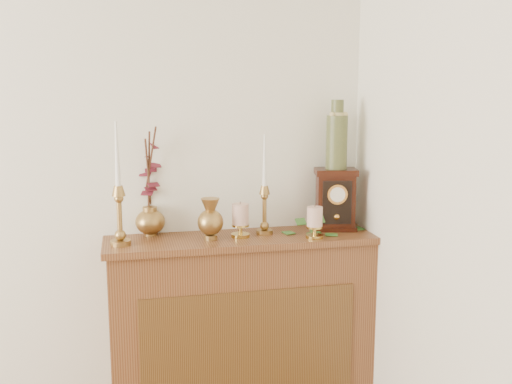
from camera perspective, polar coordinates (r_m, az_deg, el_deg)
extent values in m
cube|color=brown|center=(2.88, -1.28, -13.51)|extent=(1.20, 0.30, 0.90)
cube|color=brown|center=(2.77, -0.64, -15.60)|extent=(0.96, 0.01, 0.63)
cube|color=brown|center=(2.73, -1.32, -4.54)|extent=(1.24, 0.34, 0.03)
cylinder|color=#A17540|center=(2.64, -12.77, -4.73)|extent=(0.09, 0.09, 0.02)
sphere|color=#A17540|center=(2.63, -12.80, -4.03)|extent=(0.05, 0.05, 0.05)
cylinder|color=#A17540|center=(2.61, -12.87, -2.39)|extent=(0.02, 0.02, 0.15)
sphere|color=#A17540|center=(2.60, -12.94, -0.61)|extent=(0.04, 0.04, 0.04)
cone|color=#A17540|center=(2.59, -12.97, 0.11)|extent=(0.06, 0.06, 0.04)
cone|color=white|center=(2.57, -13.10, 3.50)|extent=(0.02, 0.02, 0.28)
cylinder|color=#A17540|center=(2.77, 0.81, -3.81)|extent=(0.08, 0.08, 0.02)
sphere|color=#A17540|center=(2.76, 0.81, -3.23)|extent=(0.04, 0.04, 0.04)
cylinder|color=#A17540|center=(2.75, 0.81, -1.87)|extent=(0.02, 0.02, 0.13)
sphere|color=#A17540|center=(2.73, 0.81, -0.40)|extent=(0.03, 0.03, 0.03)
cone|color=#A17540|center=(2.73, 0.82, 0.20)|extent=(0.05, 0.05, 0.04)
cone|color=white|center=(2.71, 0.82, 2.99)|extent=(0.02, 0.02, 0.24)
cylinder|color=#A17540|center=(2.67, -4.34, -4.32)|extent=(0.06, 0.06, 0.02)
sphere|color=#A17540|center=(2.66, -4.36, -2.90)|extent=(0.12, 0.12, 0.12)
cone|color=#A17540|center=(2.64, -4.38, -1.23)|extent=(0.08, 0.08, 0.06)
cylinder|color=#A17540|center=(2.78, -10.00, -3.98)|extent=(0.06, 0.06, 0.01)
ellipsoid|color=#A17540|center=(2.77, -10.04, -2.82)|extent=(0.14, 0.14, 0.12)
cylinder|color=#A17540|center=(2.76, -10.08, -1.65)|extent=(0.07, 0.07, 0.02)
cylinder|color=#472819|center=(2.74, -10.24, 1.76)|extent=(0.03, 0.09, 0.32)
cylinder|color=#472819|center=(2.74, -10.16, 2.06)|extent=(0.02, 0.07, 0.35)
cylinder|color=#472819|center=(2.74, -10.10, 2.36)|extent=(0.07, 0.11, 0.37)
cylinder|color=gold|center=(2.71, -1.49, -4.15)|extent=(0.08, 0.08, 0.01)
cylinder|color=gold|center=(2.71, -1.50, -3.63)|extent=(0.02, 0.02, 0.04)
cylinder|color=gold|center=(2.70, -1.50, -3.18)|extent=(0.08, 0.08, 0.01)
cylinder|color=beige|center=(2.69, -1.50, -2.11)|extent=(0.07, 0.07, 0.09)
cylinder|color=#472819|center=(2.68, -1.51, -1.04)|extent=(0.00, 0.00, 0.01)
cylinder|color=gold|center=(2.71, 5.58, -4.23)|extent=(0.08, 0.08, 0.01)
cylinder|color=gold|center=(2.70, 5.59, -3.74)|extent=(0.02, 0.02, 0.03)
cylinder|color=gold|center=(2.70, 5.60, -3.33)|extent=(0.07, 0.07, 0.01)
cylinder|color=beige|center=(2.69, 5.62, -2.34)|extent=(0.07, 0.07, 0.09)
cylinder|color=#472819|center=(2.68, 5.63, -1.34)|extent=(0.00, 0.00, 0.01)
cube|color=#366928|center=(2.98, 11.07, -3.08)|extent=(0.06, 0.07, 0.00)
cube|color=#366928|center=(2.76, 3.23, -3.99)|extent=(0.07, 0.06, 0.00)
cube|color=#366928|center=(2.88, 9.91, -3.51)|extent=(0.07, 0.07, 0.00)
cube|color=#366928|center=(2.78, 8.69, -3.96)|extent=(0.05, 0.06, 0.00)
cube|color=#366928|center=(2.97, 10.40, -3.10)|extent=(0.07, 0.07, 0.00)
cube|color=#366928|center=(2.81, 3.38, -3.72)|extent=(0.06, 0.06, 0.00)
cube|color=#366928|center=(2.84, 11.26, -3.76)|extent=(0.06, 0.05, 0.00)
cube|color=#366928|center=(2.87, 8.41, -3.53)|extent=(0.07, 0.07, 0.00)
cube|color=#366928|center=(2.73, 3.52, -4.13)|extent=(0.07, 0.06, 0.00)
cube|color=#366928|center=(2.82, 7.18, -3.76)|extent=(0.07, 0.07, 0.00)
cube|color=#366928|center=(2.78, 4.29, -2.83)|extent=(0.06, 0.04, 0.03)
cube|color=#366928|center=(2.73, 6.01, -2.61)|extent=(0.03, 0.05, 0.03)
cube|color=#366928|center=(2.88, 11.02, -2.29)|extent=(0.05, 0.06, 0.03)
cube|color=#36120A|center=(2.88, 7.50, -3.33)|extent=(0.22, 0.17, 0.02)
cube|color=#36120A|center=(2.86, 7.55, -0.87)|extent=(0.19, 0.15, 0.25)
cube|color=#36120A|center=(2.83, 7.62, 1.92)|extent=(0.22, 0.17, 0.03)
cube|color=black|center=(2.80, 7.73, -1.00)|extent=(0.13, 0.03, 0.20)
cylinder|color=gold|center=(2.79, 7.77, -0.24)|extent=(0.09, 0.03, 0.09)
cylinder|color=silver|center=(2.79, 7.77, -0.24)|extent=(0.07, 0.02, 0.07)
sphere|color=gold|center=(2.81, 7.69, -2.35)|extent=(0.03, 0.03, 0.03)
cylinder|color=#1C3829|center=(2.82, 7.69, 4.71)|extent=(0.10, 0.10, 0.25)
cylinder|color=#1C3829|center=(2.81, 7.76, 7.86)|extent=(0.06, 0.06, 0.08)
cylinder|color=tan|center=(2.81, 7.75, 7.34)|extent=(0.07, 0.07, 0.02)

